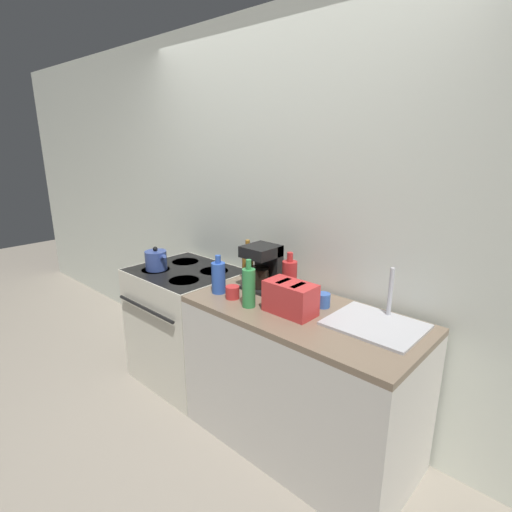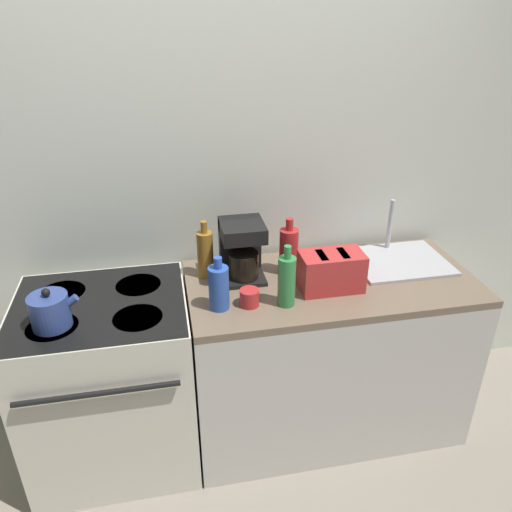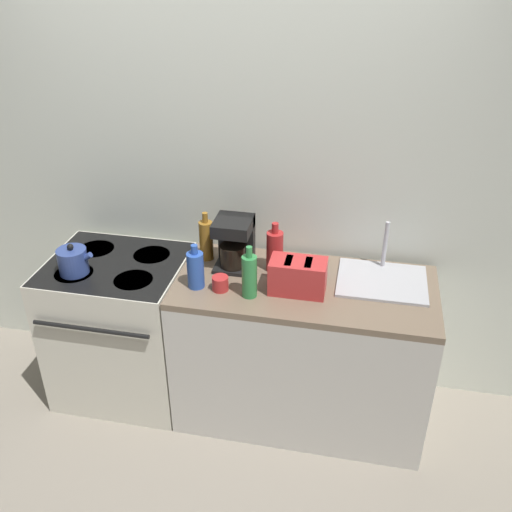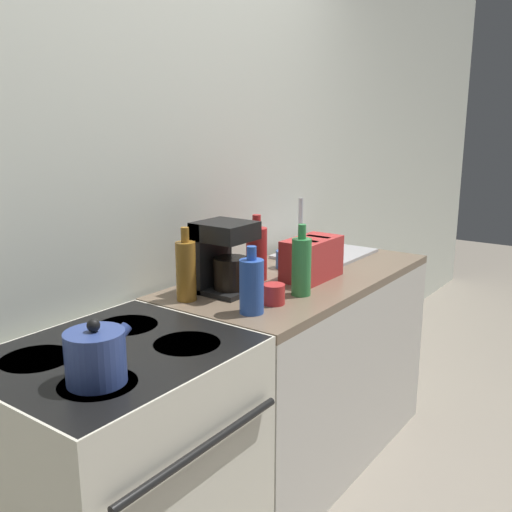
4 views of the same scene
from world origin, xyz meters
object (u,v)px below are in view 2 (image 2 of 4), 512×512
Objects in this scene: coffee_maker at (242,248)px; cup_blue at (334,259)px; stove at (111,380)px; cup_red at (249,298)px; bottle_blue at (219,287)px; bottle_green at (287,280)px; bottle_amber at (205,254)px; kettle at (50,311)px; toaster at (331,271)px; bottle_red at (289,250)px.

coffee_maker reaches higher than cup_blue.
stove is 10.46× the size of cup_red.
bottle_blue reaches higher than stove.
bottle_green reaches higher than cup_blue.
bottle_amber reaches higher than stove.
kettle is 0.68m from bottle_blue.
bottle_blue is 0.29m from bottle_amber.
cup_red is (-0.16, 0.02, -0.08)m from bottle_green.
bottle_blue is (-0.14, -0.26, -0.05)m from coffee_maker.
bottle_amber is (0.49, 0.16, 0.55)m from stove.
toaster is (1.04, -0.07, 0.52)m from stove.
bottle_amber reaches higher than bottle_blue.
toaster is at bearing -27.46° from coffee_maker.
bottle_amber reaches higher than bottle_green.
bottle_blue is at bearing 174.37° from bottle_green.
toaster is 0.24m from bottle_red.
toaster is 0.22m from cup_blue.
cup_red is (0.81, -0.01, -0.03)m from kettle.
stove is 10.86× the size of cup_blue.
toaster is 0.40m from cup_red.
stove is at bearing 168.95° from bottle_green.
kettle is at bearing -156.10° from bottle_amber.
bottle_red reaches higher than bottle_blue.
coffee_maker reaches higher than cup_red.
bottle_amber is at bearing 18.12° from stove.
toaster is at bearing 9.73° from cup_red.
coffee_maker is at bearing 17.28° from kettle.
bottle_blue is at bearing -173.35° from toaster.
stove is 0.54m from kettle.
toaster is at bearing 21.04° from bottle_green.
cup_blue is (0.32, 0.28, -0.08)m from bottle_green.
toaster is 0.59m from bottle_amber.
stove is at bearing -161.88° from bottle_amber.
bottle_green is (0.80, -0.16, 0.55)m from stove.
bottle_amber is at bearing 117.76° from cup_red.
kettle is at bearing -168.68° from cup_blue.
coffee_maker is 1.01× the size of bottle_green.
kettle is 0.81m from cup_red.
kettle is at bearing -166.82° from bottle_red.
bottle_red is at bearing 7.46° from stove.
bottle_amber is (-0.54, 0.23, 0.03)m from toaster.
bottle_green is at bearing -11.05° from stove.
coffee_maker reaches higher than bottle_blue.
toaster reaches higher than kettle.
stove is at bearing 38.27° from kettle.
bottle_red is 0.25m from cup_blue.
bottle_red reaches higher than cup_red.
bottle_blue is at bearing -146.35° from bottle_red.
bottle_blue reaches higher than cup_red.
bottle_amber is (-0.39, 0.05, 0.00)m from bottle_red.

